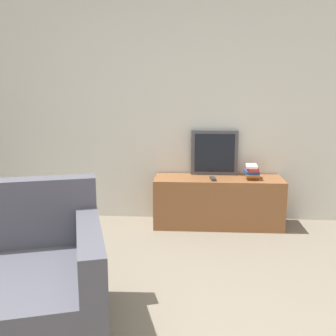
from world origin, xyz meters
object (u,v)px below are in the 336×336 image
object	(u,v)px
television	(214,152)
book_stack	(252,172)
tv_stand	(218,202)
remote_on_stand	(213,179)

from	to	relation	value
television	book_stack	size ratio (longest dim) A/B	2.23
tv_stand	remote_on_stand	bearing A→B (deg)	-124.07
book_stack	remote_on_stand	world-z (taller)	book_stack
tv_stand	television	distance (m)	0.55
tv_stand	book_stack	xyz separation A→B (m)	(0.35, -0.02, 0.35)
television	remote_on_stand	xyz separation A→B (m)	(-0.02, -0.28, -0.24)
tv_stand	television	size ratio (longest dim) A/B	2.67
television	book_stack	world-z (taller)	television
tv_stand	book_stack	bearing A→B (deg)	-3.27
remote_on_stand	tv_stand	bearing A→B (deg)	55.93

